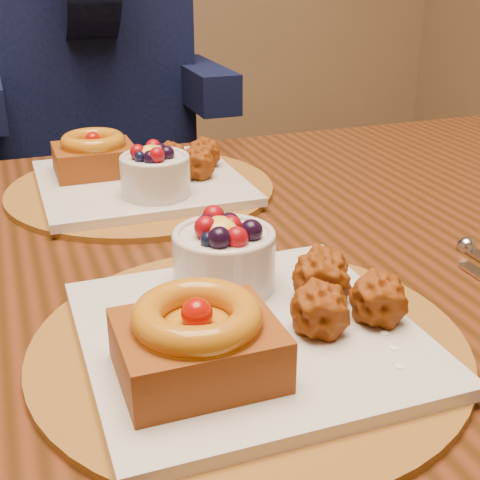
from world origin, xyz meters
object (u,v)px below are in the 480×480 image
(dining_table, at_px, (184,309))
(place_setting_near, at_px, (243,317))
(place_setting_far, at_px, (139,175))
(diner, at_px, (83,20))
(chair_far, at_px, (79,209))

(dining_table, height_order, place_setting_near, place_setting_near)
(dining_table, bearing_deg, place_setting_near, -90.97)
(dining_table, xyz_separation_m, place_setting_far, (-0.00, 0.21, 0.10))
(place_setting_near, height_order, diner, diner)
(place_setting_far, bearing_deg, chair_far, 91.29)
(chair_far, relative_size, diner, 0.96)
(place_setting_far, bearing_deg, dining_table, -89.19)
(place_setting_far, bearing_deg, diner, 87.90)
(place_setting_far, distance_m, chair_far, 0.80)
(place_setting_near, relative_size, chair_far, 0.45)
(chair_far, xyz_separation_m, diner, (0.04, -0.10, 0.47))
(dining_table, height_order, chair_far, chair_far)
(dining_table, distance_m, chair_far, 0.98)
(diner, bearing_deg, chair_far, 106.10)
(chair_far, distance_m, diner, 0.48)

